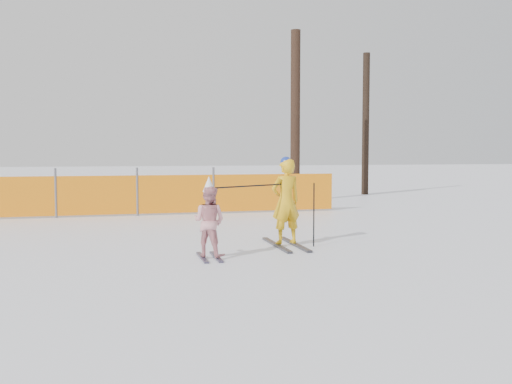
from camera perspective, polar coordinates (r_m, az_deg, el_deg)
The scene contains 5 objects.
ground at distance 8.92m, azimuth 0.79°, elevation -6.64°, with size 120.00×120.00×0.00m, color white.
adult at distance 10.01m, azimuth 3.00°, elevation -1.00°, with size 0.61×1.61×1.57m.
child at distance 8.87m, azimuth -4.71°, elevation -2.89°, with size 0.67×0.88×1.28m.
ski_poles at distance 9.62m, azimuth 2.24°, elevation -0.69°, with size 1.86×0.74×1.11m.
tree_trunks at distance 20.58m, azimuth 7.07°, elevation 7.17°, with size 3.95×2.69×5.67m.
Camera 1 is at (-2.25, -8.47, 1.65)m, focal length 40.00 mm.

